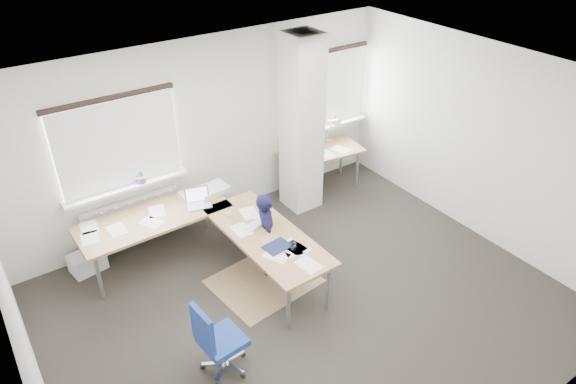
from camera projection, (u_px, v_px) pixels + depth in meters
ground at (308, 305)px, 6.43m from camera, size 6.00×6.00×0.00m
room_shell at (300, 165)px, 5.91m from camera, size 6.04×5.04×2.82m
floor_mat at (264, 281)px, 6.80m from camera, size 1.38×1.20×0.01m
white_crate at (87, 262)px, 6.94m from camera, size 0.49×0.38×0.27m
desk_main at (211, 225)px, 6.70m from camera, size 2.45×2.61×0.96m
desk_side at (320, 152)px, 8.45m from camera, size 1.48×0.88×1.22m
task_chair at (221, 352)px, 5.45m from camera, size 0.53×0.53×0.98m
person at (267, 234)px, 6.70m from camera, size 0.44×0.52×1.20m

